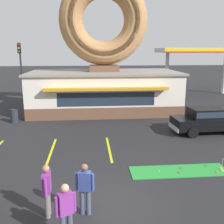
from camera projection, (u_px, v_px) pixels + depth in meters
name	position (u px, v px, depth m)	size (l,w,h in m)	color
ground_plane	(109.00, 202.00, 8.98)	(160.00, 160.00, 0.00)	#232326
donut_shop_building	(104.00, 67.00, 21.69)	(12.30, 6.75, 10.96)	brown
putting_mat	(179.00, 171.00, 11.28)	(4.22, 1.20, 0.03)	green
mini_donut_near_left	(179.00, 172.00, 11.10)	(0.13, 0.13, 0.04)	brown
mini_donut_near_right	(217.00, 172.00, 11.10)	(0.13, 0.13, 0.04)	#A5724C
mini_donut_mid_left	(181.00, 168.00, 11.50)	(0.13, 0.13, 0.04)	brown
mini_donut_mid_centre	(221.00, 168.00, 11.46)	(0.13, 0.13, 0.04)	#E5C666
mini_donut_mid_right	(222.00, 171.00, 11.25)	(0.13, 0.13, 0.04)	#E5C666
golf_ball	(159.00, 171.00, 11.20)	(0.04, 0.04, 0.04)	white
putting_flag_pin	(223.00, 161.00, 11.26)	(0.13, 0.01, 0.55)	silver
car_black	(207.00, 119.00, 16.41)	(4.63, 2.12, 1.60)	black
pedestrian_blue_sweater_man	(85.00, 187.00, 8.15)	(0.58, 0.32, 1.71)	#474C66
pedestrian_hooded_kid	(66.00, 210.00, 6.98)	(0.55, 0.38, 1.70)	#474C66
pedestrian_clipboard_woman	(47.00, 188.00, 8.05)	(0.24, 0.60, 1.72)	slate
trash_bin	(14.00, 116.00, 18.78)	(0.57, 0.57, 0.97)	#232833
traffic_light_pole	(21.00, 65.00, 24.69)	(0.28, 0.47, 5.80)	#595B60
gas_station_canopy	(198.00, 52.00, 30.10)	(9.00, 4.46, 5.30)	silver
parking_stripe_mid_left	(52.00, 151.00, 13.60)	(0.12, 3.60, 0.01)	yellow
parking_stripe_centre	(109.00, 149.00, 13.86)	(0.12, 3.60, 0.01)	yellow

